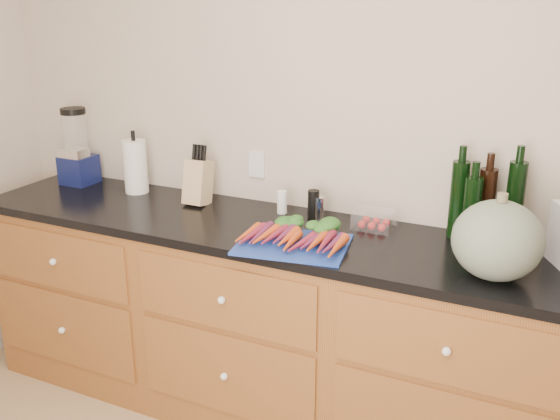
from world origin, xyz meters
The scene contains 14 objects.
wall_back centered at (0.00, 1.62, 1.30)m, with size 4.10×0.05×2.60m, color beige.
cabinets centered at (0.00, 1.30, 0.45)m, with size 3.60×0.64×0.90m.
countertop centered at (0.00, 1.30, 0.92)m, with size 3.64×0.62×0.04m, color black.
cutting_board centered at (-0.21, 1.14, 0.95)m, with size 0.43×0.33×0.01m, color #1C3A99.
carrots centered at (-0.21, 1.17, 0.97)m, with size 0.43×0.29×0.06m.
squash centered at (0.55, 1.17, 1.08)m, with size 0.31×0.31×0.28m, color #5A6857.
blender_appliance centered at (-1.59, 1.46, 1.12)m, with size 0.16×0.16×0.40m.
paper_towel centered at (-1.22, 1.46, 1.07)m, with size 0.12×0.12×0.27m, color white.
knife_block centered at (-0.84, 1.44, 1.05)m, with size 0.11×0.11×0.21m, color tan.
grinder_salt centered at (-0.41, 1.48, 0.99)m, with size 0.05×0.05×0.10m, color white.
grinder_pepper centered at (-0.26, 1.48, 1.00)m, with size 0.05×0.05×0.13m, color black.
canister_chrome centered at (-0.23, 1.48, 0.99)m, with size 0.04×0.04×0.10m, color white.
tomato_box centered at (0.03, 1.47, 0.98)m, with size 0.17×0.13×0.08m, color white.
bottles centered at (0.46, 1.51, 1.10)m, with size 0.28×0.15×0.34m.
Camera 1 is at (0.73, -0.97, 1.89)m, focal length 40.00 mm.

